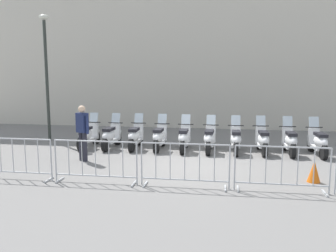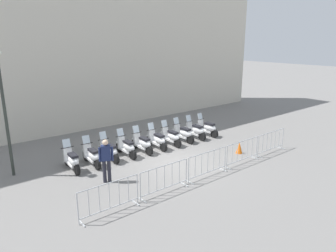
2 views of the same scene
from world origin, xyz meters
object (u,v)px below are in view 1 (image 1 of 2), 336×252
motorcycle_4 (184,138)px  motorcycle_5 (210,139)px  motorcycle_9 (318,142)px  officer_near_row_end (82,130)px  barrier_segment_3 (282,170)px  traffic_cone (314,171)px  motorcycle_2 (135,137)px  barrier_segment_1 (96,162)px  barrier_segment_2 (185,166)px  motorcycle_6 (236,140)px  motorcycle_1 (111,136)px  motorcycle_8 (290,141)px  motorcycle_7 (262,140)px  motorcycle_0 (88,135)px  motorcycle_3 (159,137)px  street_lamp (46,64)px  barrier_segment_0 (13,159)px

motorcycle_4 → motorcycle_5: size_ratio=1.00×
motorcycle_9 → officer_near_row_end: bearing=-163.0°
barrier_segment_3 → traffic_cone: barrier_segment_3 is taller
barrier_segment_3 → traffic_cone: bearing=46.9°
motorcycle_2 → motorcycle_9: same height
barrier_segment_1 → officer_near_row_end: bearing=122.8°
traffic_cone → barrier_segment_1: bearing=-167.4°
barrier_segment_2 → motorcycle_6: bearing=74.4°
motorcycle_2 → motorcycle_5: bearing=1.1°
motorcycle_1 → motorcycle_4: size_ratio=1.00×
motorcycle_8 → barrier_segment_2: bearing=-125.1°
motorcycle_5 → motorcycle_8: size_ratio=1.00×
motorcycle_2 → motorcycle_7: size_ratio=1.00×
motorcycle_0 → motorcycle_5: (4.44, 0.18, 0.00)m
officer_near_row_end → traffic_cone: (6.59, -0.83, -0.71)m
motorcycle_3 → motorcycle_8: (4.44, 0.21, 0.00)m
barrier_segment_2 → traffic_cone: bearing=19.0°
barrier_segment_2 → barrier_segment_3: size_ratio=1.00×
motorcycle_0 → motorcycle_5: same height
motorcycle_0 → motorcycle_5: 4.44m
street_lamp → barrier_segment_1: bearing=-49.5°
motorcycle_7 → motorcycle_8: size_ratio=1.00×
motorcycle_0 → motorcycle_8: (7.10, 0.34, 0.00)m
motorcycle_2 → barrier_segment_2: size_ratio=0.81×
motorcycle_2 → motorcycle_3: bearing=0.2°
motorcycle_5 → motorcycle_4: bearing=-178.1°
motorcycle_1 → motorcycle_4: (2.66, 0.14, 0.00)m
motorcycle_3 → motorcycle_5: size_ratio=1.00×
motorcycle_7 → street_lamp: street_lamp is taller
motorcycle_0 → barrier_segment_2: bearing=-41.9°
street_lamp → traffic_cone: (9.42, -3.66, -2.79)m
motorcycle_5 → barrier_segment_3: bearing=-62.8°
barrier_segment_3 → motorcycle_3: bearing=134.7°
motorcycle_4 → barrier_segment_1: (-1.54, -4.05, 0.07)m
motorcycle_0 → motorcycle_2: 1.78m
motorcycle_6 → officer_near_row_end: 5.10m
barrier_segment_1 → officer_near_row_end: size_ratio=1.22×
motorcycle_2 → officer_near_row_end: size_ratio=1.00×
motorcycle_3 → motorcycle_0: bearing=-177.1°
motorcycle_8 → motorcycle_5: bearing=-176.6°
motorcycle_9 → motorcycle_2: bearing=-178.1°
motorcycle_0 → motorcycle_9: bearing=2.4°
motorcycle_4 → traffic_cone: size_ratio=3.14×
motorcycle_8 → motorcycle_3: bearing=-177.4°
barrier_segment_2 → street_lamp: bearing=143.3°
motorcycle_0 → street_lamp: street_lamp is taller
motorcycle_6 → traffic_cone: bearing=-56.1°
barrier_segment_1 → barrier_segment_3: bearing=3.1°
motorcycle_7 → barrier_segment_1: size_ratio=0.81×
barrier_segment_0 → officer_near_row_end: 2.36m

